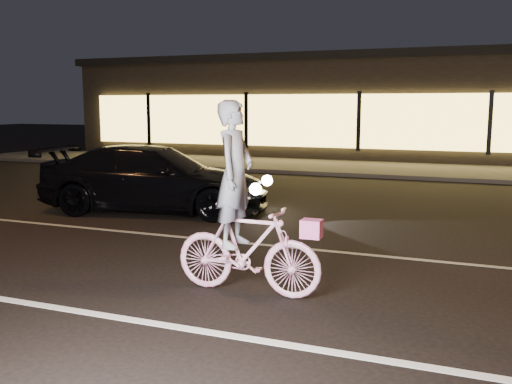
% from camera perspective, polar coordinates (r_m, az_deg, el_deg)
% --- Properties ---
extents(ground, '(90.00, 90.00, 0.00)m').
position_cam_1_polar(ground, '(7.90, -11.91, -7.81)').
color(ground, black).
rests_on(ground, ground).
extents(lane_stripe_near, '(60.00, 0.12, 0.01)m').
position_cam_1_polar(lane_stripe_near, '(6.76, -19.01, -10.93)').
color(lane_stripe_near, silver).
rests_on(lane_stripe_near, ground).
extents(lane_stripe_far, '(60.00, 0.10, 0.01)m').
position_cam_1_polar(lane_stripe_far, '(9.57, -5.32, -4.70)').
color(lane_stripe_far, gray).
rests_on(lane_stripe_far, ground).
extents(sidewalk, '(30.00, 4.00, 0.12)m').
position_cam_1_polar(sidewalk, '(19.87, 9.09, 2.41)').
color(sidewalk, '#383533').
rests_on(sidewalk, ground).
extents(storefront, '(25.40, 8.42, 4.20)m').
position_cam_1_polar(storefront, '(25.62, 12.11, 8.41)').
color(storefront, black).
rests_on(storefront, ground).
extents(cyclist, '(1.81, 0.62, 2.28)m').
position_cam_1_polar(cyclist, '(6.69, -1.20, -3.47)').
color(cyclist, '#E13D8B').
rests_on(cyclist, ground).
extents(sedan, '(5.02, 2.75, 1.38)m').
position_cam_1_polar(sedan, '(12.05, -10.11, 1.30)').
color(sedan, black).
rests_on(sedan, ground).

